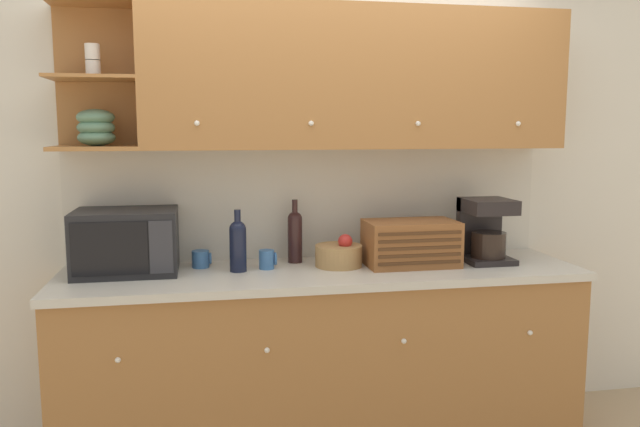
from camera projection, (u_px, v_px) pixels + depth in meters
The scene contains 13 objects.
ground_plane at pixel (313, 415), 3.65m from camera, with size 24.00×24.00×0.00m, color tan.
wall_back at pixel (312, 194), 3.50m from camera, with size 5.03×0.06×2.60m.
counter_unit at pixel (323, 357), 3.27m from camera, with size 2.65×0.67×0.95m.
backsplash_panel at pixel (313, 203), 3.47m from camera, with size 2.63×0.01×0.61m.
upper_cabinets at pixel (348, 80), 3.25m from camera, with size 2.63×0.35×0.72m.
microwave at pixel (126, 242), 3.10m from camera, with size 0.50×0.38×0.32m.
mug at pixel (201, 259), 3.24m from camera, with size 0.10×0.09×0.09m.
second_wine_bottle at pixel (238, 243), 3.13m from camera, with size 0.09×0.09×0.32m.
mug_blue_second at pixel (267, 259), 3.20m from camera, with size 0.09×0.08×0.10m.
wine_bottle at pixel (295, 234), 3.35m from camera, with size 0.08×0.08×0.34m.
fruit_basket at pixel (339, 255), 3.26m from camera, with size 0.25×0.25×0.17m.
bread_box at pixel (411, 243), 3.28m from camera, with size 0.48×0.29×0.24m.
coffee_maker at pixel (485, 230), 3.38m from camera, with size 0.25×0.27×0.34m.
Camera 1 is at (-0.60, -3.40, 1.67)m, focal length 35.00 mm.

